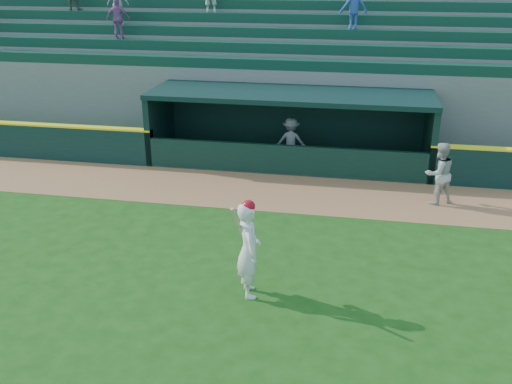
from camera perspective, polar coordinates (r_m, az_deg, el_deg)
ground at (r=12.82m, az=-1.35°, el=-8.03°), size 120.00×120.00×0.00m
warning_track at (r=17.17m, az=2.05°, el=-0.00°), size 40.00×3.00×0.01m
dugout_player_front at (r=16.87m, az=17.84°, el=1.77°), size 1.10×1.02×1.80m
dugout_player_inside at (r=19.53m, az=3.52°, el=5.14°), size 1.05×0.63×1.59m
dugout at (r=19.67m, az=3.51°, el=6.97°), size 9.40×2.80×2.46m
stands at (r=23.89m, az=4.95°, el=12.13°), size 34.50×6.25×7.53m
batter_at_plate at (r=11.55m, az=-0.75°, el=-5.67°), size 0.72×0.91×2.12m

